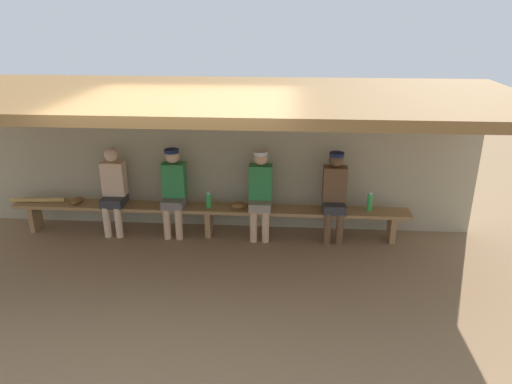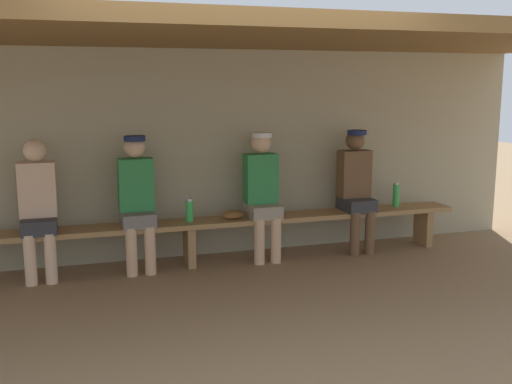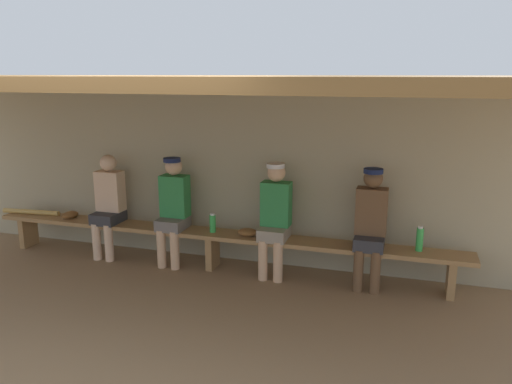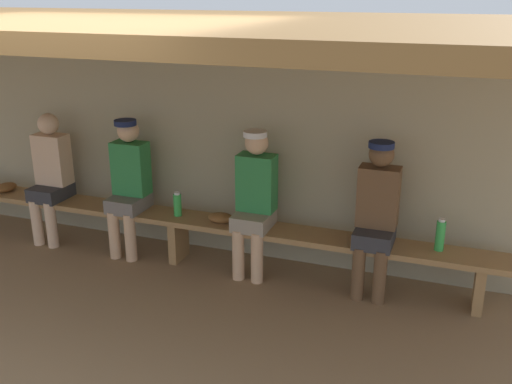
% 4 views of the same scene
% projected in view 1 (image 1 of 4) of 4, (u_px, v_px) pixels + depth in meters
% --- Properties ---
extents(ground_plane, '(24.00, 24.00, 0.00)m').
position_uv_depth(ground_plane, '(189.00, 289.00, 5.92)').
color(ground_plane, '#8C6D4C').
extents(back_wall, '(8.00, 0.20, 2.20)m').
position_uv_depth(back_wall, '(212.00, 158.00, 7.38)').
color(back_wall, tan).
rests_on(back_wall, ground).
extents(dugout_roof, '(8.00, 2.80, 0.12)m').
position_uv_depth(dugout_roof, '(191.00, 97.00, 5.76)').
color(dugout_roof, brown).
rests_on(dugout_roof, back_wall).
extents(bench, '(6.00, 0.36, 0.46)m').
position_uv_depth(bench, '(209.00, 211.00, 7.22)').
color(bench, '#9E7547').
rests_on(bench, ground).
extents(player_in_red, '(0.34, 0.42, 1.34)m').
position_uv_depth(player_in_red, '(260.00, 190.00, 7.04)').
color(player_in_red, gray).
rests_on(player_in_red, ground).
extents(player_with_sunglasses, '(0.34, 0.42, 1.34)m').
position_uv_depth(player_with_sunglasses, '(335.00, 192.00, 6.97)').
color(player_with_sunglasses, '#333338').
rests_on(player_with_sunglasses, ground).
extents(player_middle, '(0.34, 0.42, 1.34)m').
position_uv_depth(player_middle, '(114.00, 188.00, 7.20)').
color(player_middle, '#333338').
rests_on(player_middle, ground).
extents(player_near_post, '(0.34, 0.42, 1.34)m').
position_uv_depth(player_near_post, '(174.00, 188.00, 7.13)').
color(player_near_post, slate).
rests_on(player_near_post, ground).
extents(water_bottle_green, '(0.08, 0.08, 0.28)m').
position_uv_depth(water_bottle_green, '(370.00, 202.00, 7.03)').
color(water_bottle_green, green).
rests_on(water_bottle_green, bench).
extents(water_bottle_orange, '(0.08, 0.08, 0.24)m').
position_uv_depth(water_bottle_orange, '(209.00, 200.00, 7.15)').
color(water_bottle_orange, green).
rests_on(water_bottle_orange, bench).
extents(baseball_glove_tan, '(0.26, 0.20, 0.09)m').
position_uv_depth(baseball_glove_tan, '(239.00, 205.00, 7.13)').
color(baseball_glove_tan, brown).
rests_on(baseball_glove_tan, bench).
extents(baseball_glove_dark_brown, '(0.22, 0.27, 0.09)m').
position_uv_depth(baseball_glove_dark_brown, '(77.00, 201.00, 7.31)').
color(baseball_glove_dark_brown, brown).
rests_on(baseball_glove_dark_brown, bench).
extents(baseball_bat, '(0.84, 0.14, 0.07)m').
position_uv_depth(baseball_bat, '(37.00, 200.00, 7.36)').
color(baseball_bat, tan).
rests_on(baseball_bat, bench).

